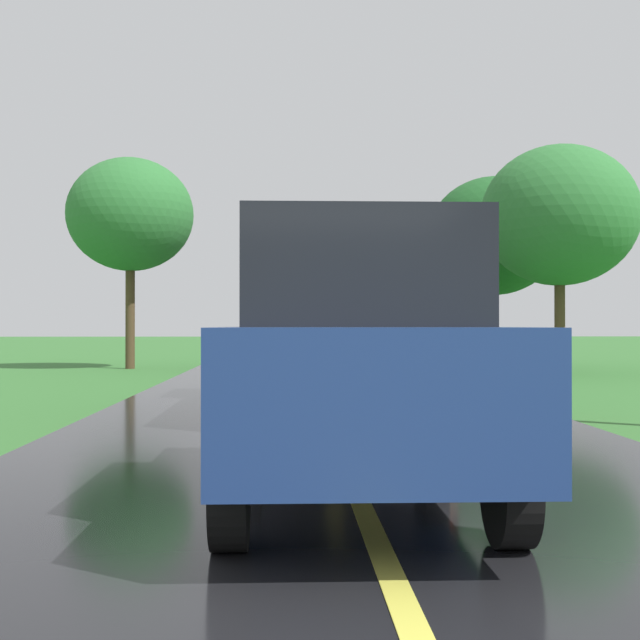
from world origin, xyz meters
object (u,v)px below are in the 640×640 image
at_px(banana_truck_near, 336,315).
at_px(banana_truck_far, 311,320).
at_px(roadside_tree_mid_right, 130,215).
at_px(following_car, 353,359).
at_px(roadside_tree_far_left, 560,216).
at_px(roadside_tree_near_left, 494,236).

relative_size(banana_truck_near, banana_truck_far, 1.00).
xyz_separation_m(roadside_tree_mid_right, following_car, (5.21, -19.82, -3.58)).
bearing_deg(roadside_tree_far_left, roadside_tree_near_left, 96.04).
bearing_deg(roadside_tree_near_left, roadside_tree_far_left, -83.96).
distance_m(banana_truck_far, roadside_tree_mid_right, 6.36).
bearing_deg(roadside_tree_mid_right, banana_truck_near, -66.46).
relative_size(roadside_tree_near_left, roadside_tree_far_left, 1.01).
distance_m(roadside_tree_mid_right, following_car, 20.81).
relative_size(banana_truck_far, following_car, 1.42).
distance_m(roadside_tree_near_left, roadside_tree_mid_right, 11.60).
bearing_deg(banana_truck_far, banana_truck_near, -89.93).
distance_m(roadside_tree_far_left, following_car, 17.98).
bearing_deg(roadside_tree_mid_right, roadside_tree_near_left, 7.51).
distance_m(banana_truck_near, roadside_tree_far_left, 11.57).
xyz_separation_m(roadside_tree_near_left, following_car, (-6.28, -21.34, -3.15)).
relative_size(banana_truck_near, roadside_tree_mid_right, 0.91).
bearing_deg(roadside_tree_far_left, following_car, -112.62).
relative_size(roadside_tree_mid_right, roadside_tree_far_left, 1.04).
distance_m(banana_truck_near, following_car, 7.20).
distance_m(roadside_tree_near_left, roadside_tree_far_left, 5.03).
height_order(banana_truck_near, roadside_tree_far_left, roadside_tree_far_left).
bearing_deg(following_car, roadside_tree_far_left, 67.38).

